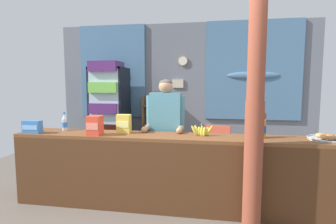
{
  "coord_description": "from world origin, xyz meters",
  "views": [
    {
      "loc": [
        0.64,
        -2.82,
        1.55
      ],
      "look_at": [
        0.05,
        0.64,
        1.17
      ],
      "focal_mm": 28.44,
      "sensor_mm": 36.0,
      "label": 1
    }
  ],
  "objects_px": {
    "soda_bottle_orange_soda": "(262,126)",
    "pastry_tray": "(329,138)",
    "stall_counter": "(169,166)",
    "snack_box_crackers": "(95,125)",
    "drink_fridge": "(109,107)",
    "snack_box_instant_noodle": "(124,124)",
    "banana_bunch": "(202,131)",
    "plastic_lawn_chair": "(220,146)",
    "shopkeeper": "(165,123)",
    "snack_box_biscuit": "(32,127)",
    "bottle_shelf_rack": "(155,126)",
    "soda_bottle_water": "(65,123)",
    "timber_post": "(255,107)"
  },
  "relations": [
    {
      "from": "soda_bottle_orange_soda",
      "to": "pastry_tray",
      "type": "distance_m",
      "value": 0.74
    },
    {
      "from": "stall_counter",
      "to": "snack_box_crackers",
      "type": "bearing_deg",
      "value": -177.99
    },
    {
      "from": "drink_fridge",
      "to": "snack_box_instant_noodle",
      "type": "bearing_deg",
      "value": -62.88
    },
    {
      "from": "banana_bunch",
      "to": "plastic_lawn_chair",
      "type": "bearing_deg",
      "value": 79.22
    },
    {
      "from": "banana_bunch",
      "to": "snack_box_instant_noodle",
      "type": "bearing_deg",
      "value": 178.71
    },
    {
      "from": "shopkeeper",
      "to": "soda_bottle_orange_soda",
      "type": "xyz_separation_m",
      "value": [
        1.21,
        -0.36,
        0.04
      ]
    },
    {
      "from": "snack_box_biscuit",
      "to": "snack_box_instant_noodle",
      "type": "height_order",
      "value": "snack_box_instant_noodle"
    },
    {
      "from": "shopkeeper",
      "to": "plastic_lawn_chair",
      "type": "bearing_deg",
      "value": 52.04
    },
    {
      "from": "bottle_shelf_rack",
      "to": "banana_bunch",
      "type": "distance_m",
      "value": 2.49
    },
    {
      "from": "snack_box_crackers",
      "to": "banana_bunch",
      "type": "distance_m",
      "value": 1.31
    },
    {
      "from": "snack_box_crackers",
      "to": "snack_box_biscuit",
      "type": "height_order",
      "value": "snack_box_crackers"
    },
    {
      "from": "snack_box_biscuit",
      "to": "drink_fridge",
      "type": "bearing_deg",
      "value": 84.94
    },
    {
      "from": "stall_counter",
      "to": "bottle_shelf_rack",
      "type": "height_order",
      "value": "bottle_shelf_rack"
    },
    {
      "from": "drink_fridge",
      "to": "soda_bottle_water",
      "type": "xyz_separation_m",
      "value": [
        0.1,
        -1.83,
        -0.06
      ]
    },
    {
      "from": "stall_counter",
      "to": "bottle_shelf_rack",
      "type": "distance_m",
      "value": 2.47
    },
    {
      "from": "snack_box_biscuit",
      "to": "banana_bunch",
      "type": "bearing_deg",
      "value": 4.95
    },
    {
      "from": "bottle_shelf_rack",
      "to": "shopkeeper",
      "type": "relative_size",
      "value": 0.8
    },
    {
      "from": "pastry_tray",
      "to": "banana_bunch",
      "type": "bearing_deg",
      "value": 179.73
    },
    {
      "from": "stall_counter",
      "to": "soda_bottle_orange_soda",
      "type": "relative_size",
      "value": 12.02
    },
    {
      "from": "soda_bottle_orange_soda",
      "to": "drink_fridge",
      "type": "bearing_deg",
      "value": 144.25
    },
    {
      "from": "soda_bottle_orange_soda",
      "to": "snack_box_instant_noodle",
      "type": "bearing_deg",
      "value": 179.13
    },
    {
      "from": "stall_counter",
      "to": "shopkeeper",
      "type": "distance_m",
      "value": 0.69
    },
    {
      "from": "bottle_shelf_rack",
      "to": "snack_box_biscuit",
      "type": "height_order",
      "value": "bottle_shelf_rack"
    },
    {
      "from": "soda_bottle_orange_soda",
      "to": "soda_bottle_water",
      "type": "distance_m",
      "value": 2.56
    },
    {
      "from": "stall_counter",
      "to": "snack_box_instant_noodle",
      "type": "relative_size",
      "value": 16.39
    },
    {
      "from": "plastic_lawn_chair",
      "to": "pastry_tray",
      "type": "xyz_separation_m",
      "value": [
        1.17,
        -1.35,
        0.45
      ]
    },
    {
      "from": "soda_bottle_orange_soda",
      "to": "snack_box_instant_noodle",
      "type": "height_order",
      "value": "soda_bottle_orange_soda"
    },
    {
      "from": "bottle_shelf_rack",
      "to": "shopkeeper",
      "type": "distance_m",
      "value": 1.98
    },
    {
      "from": "drink_fridge",
      "to": "pastry_tray",
      "type": "bearing_deg",
      "value": -29.52
    },
    {
      "from": "snack_box_crackers",
      "to": "shopkeeper",
      "type": "bearing_deg",
      "value": 34.25
    },
    {
      "from": "bottle_shelf_rack",
      "to": "snack_box_crackers",
      "type": "height_order",
      "value": "bottle_shelf_rack"
    },
    {
      "from": "soda_bottle_water",
      "to": "banana_bunch",
      "type": "bearing_deg",
      "value": -2.51
    },
    {
      "from": "plastic_lawn_chair",
      "to": "snack_box_biscuit",
      "type": "distance_m",
      "value": 2.89
    },
    {
      "from": "snack_box_instant_noodle",
      "to": "banana_bunch",
      "type": "height_order",
      "value": "snack_box_instant_noodle"
    },
    {
      "from": "soda_bottle_orange_soda",
      "to": "snack_box_instant_noodle",
      "type": "relative_size",
      "value": 1.36
    },
    {
      "from": "snack_box_instant_noodle",
      "to": "pastry_tray",
      "type": "relative_size",
      "value": 0.53
    },
    {
      "from": "soda_bottle_orange_soda",
      "to": "bottle_shelf_rack",
      "type": "bearing_deg",
      "value": 128.64
    },
    {
      "from": "plastic_lawn_chair",
      "to": "snack_box_biscuit",
      "type": "xyz_separation_m",
      "value": [
        -2.4,
        -1.53,
        0.51
      ]
    },
    {
      "from": "soda_bottle_water",
      "to": "drink_fridge",
      "type": "bearing_deg",
      "value": 93.28
    },
    {
      "from": "snack_box_crackers",
      "to": "bottle_shelf_rack",
      "type": "bearing_deg",
      "value": 84.84
    },
    {
      "from": "soda_bottle_water",
      "to": "plastic_lawn_chair",
      "type": "bearing_deg",
      "value": 30.9
    },
    {
      "from": "drink_fridge",
      "to": "snack_box_instant_noodle",
      "type": "distance_m",
      "value": 2.12
    },
    {
      "from": "stall_counter",
      "to": "snack_box_crackers",
      "type": "height_order",
      "value": "snack_box_crackers"
    },
    {
      "from": "snack_box_instant_noodle",
      "to": "snack_box_biscuit",
      "type": "bearing_deg",
      "value": -169.75
    },
    {
      "from": "stall_counter",
      "to": "shopkeeper",
      "type": "bearing_deg",
      "value": 104.93
    },
    {
      "from": "snack_box_crackers",
      "to": "pastry_tray",
      "type": "bearing_deg",
      "value": 3.53
    },
    {
      "from": "banana_bunch",
      "to": "bottle_shelf_rack",
      "type": "bearing_deg",
      "value": 115.94
    },
    {
      "from": "soda_bottle_orange_soda",
      "to": "snack_box_biscuit",
      "type": "xyz_separation_m",
      "value": [
        -2.85,
        -0.18,
        -0.06
      ]
    },
    {
      "from": "drink_fridge",
      "to": "snack_box_crackers",
      "type": "height_order",
      "value": "drink_fridge"
    },
    {
      "from": "stall_counter",
      "to": "timber_post",
      "type": "bearing_deg",
      "value": -16.5
    }
  ]
}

